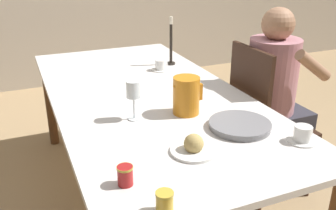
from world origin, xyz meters
TOP-DOWN VIEW (x-y plane):
  - ground_plane at (0.00, 0.00)m, footprint 20.00×20.00m
  - dining_table at (0.00, 0.00)m, footprint 1.03×2.14m
  - chair_person_side at (0.70, -0.17)m, footprint 0.42×0.42m
  - person_seated at (0.79, -0.15)m, footprint 0.39×0.41m
  - red_pitcher at (0.09, -0.34)m, footprint 0.16×0.13m
  - wine_glass_water at (-0.17, -0.31)m, footprint 0.07×0.07m
  - teacup_near_person at (0.41, -0.80)m, footprint 0.12×0.12m
  - teacup_across at (0.24, 0.37)m, footprint 0.12×0.12m
  - serving_tray at (0.24, -0.59)m, footprint 0.28×0.28m
  - bread_plate at (-0.05, -0.70)m, footprint 0.19×0.19m
  - jam_jar_amber at (-0.30, -1.00)m, footprint 0.06×0.06m
  - jam_jar_red at (-0.37, -0.81)m, footprint 0.06×0.06m
  - candlestick_tall at (0.35, 0.47)m, footprint 0.06×0.06m

SIDE VIEW (x-z plane):
  - ground_plane at x=0.00m, z-range 0.00..0.00m
  - chair_person_side at x=0.70m, z-range 0.02..0.99m
  - dining_table at x=0.00m, z-range 0.29..1.02m
  - person_seated at x=0.79m, z-range 0.11..1.29m
  - serving_tray at x=0.24m, z-range 0.73..0.76m
  - bread_plate at x=-0.05m, z-range 0.71..0.79m
  - teacup_near_person at x=0.41m, z-range 0.72..0.80m
  - teacup_across at x=0.24m, z-range 0.72..0.80m
  - jam_jar_amber at x=-0.30m, z-range 0.73..0.80m
  - jam_jar_red at x=-0.37m, z-range 0.73..0.80m
  - red_pitcher at x=0.09m, z-range 0.73..0.92m
  - candlestick_tall at x=0.35m, z-range 0.69..1.02m
  - wine_glass_water at x=-0.17m, z-range 0.77..0.97m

